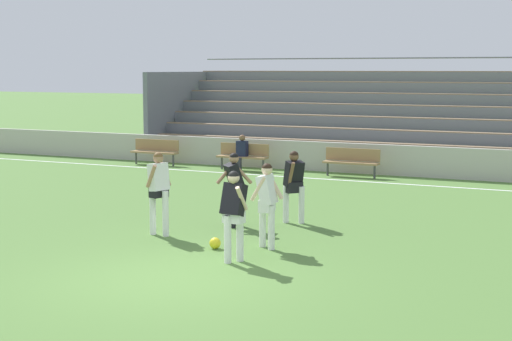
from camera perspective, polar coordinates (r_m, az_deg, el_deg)
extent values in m
plane|color=#517A38|center=(12.96, -6.04, -7.87)|extent=(160.00, 160.00, 0.00)
cube|color=white|center=(23.82, 9.03, -0.88)|extent=(44.00, 0.12, 0.01)
cube|color=#BCB7AD|center=(25.45, 10.16, 0.74)|extent=(48.00, 0.16, 0.99)
cube|color=#897051|center=(26.31, 14.08, 0.67)|extent=(23.62, 0.36, 0.08)
cube|color=slate|center=(26.14, 13.98, 0.18)|extent=(23.62, 0.04, 0.41)
cube|color=#897051|center=(26.94, 14.39, 1.69)|extent=(23.62, 0.36, 0.08)
cube|color=slate|center=(26.76, 14.30, 1.22)|extent=(23.62, 0.04, 0.41)
cube|color=#897051|center=(27.57, 14.69, 2.67)|extent=(23.62, 0.36, 0.08)
cube|color=slate|center=(27.39, 14.60, 2.21)|extent=(23.62, 0.04, 0.41)
cube|color=#897051|center=(28.21, 14.97, 3.60)|extent=(23.62, 0.36, 0.08)
cube|color=slate|center=(28.03, 14.88, 3.16)|extent=(23.62, 0.04, 0.41)
cube|color=#897051|center=(28.86, 15.24, 4.49)|extent=(23.62, 0.36, 0.08)
cube|color=slate|center=(28.67, 15.16, 4.06)|extent=(23.62, 0.04, 0.41)
cube|color=#897051|center=(29.52, 15.50, 5.34)|extent=(23.62, 0.36, 0.08)
cube|color=slate|center=(29.33, 15.42, 4.93)|extent=(23.62, 0.04, 0.41)
cube|color=#897051|center=(30.18, 15.75, 6.15)|extent=(23.62, 0.36, 0.08)
cube|color=slate|center=(29.99, 15.67, 5.75)|extent=(23.62, 0.04, 0.41)
cube|color=#897051|center=(30.85, 15.98, 6.93)|extent=(23.62, 0.36, 0.08)
cube|color=slate|center=(30.65, 15.91, 6.54)|extent=(23.62, 0.04, 0.41)
cube|color=slate|center=(32.69, -5.61, 4.31)|extent=(0.20, 5.14, 3.29)
cylinder|color=slate|center=(31.10, 16.09, 7.94)|extent=(23.62, 0.06, 0.06)
cube|color=#99754C|center=(28.04, -7.44, 1.32)|extent=(1.80, 0.40, 0.06)
cube|color=#99754C|center=(28.17, -7.25, 1.86)|extent=(1.80, 0.05, 0.40)
cylinder|color=#47474C|center=(28.49, -8.75, 0.94)|extent=(0.07, 0.07, 0.45)
cylinder|color=#47474C|center=(27.66, -6.07, 0.79)|extent=(0.07, 0.07, 0.45)
cube|color=#99754C|center=(26.34, -1.01, 0.99)|extent=(1.80, 0.40, 0.06)
cube|color=#99754C|center=(26.47, -0.84, 1.56)|extent=(1.80, 0.05, 0.40)
cylinder|color=#47474C|center=(26.71, -2.52, 0.59)|extent=(0.07, 0.07, 0.45)
cylinder|color=#47474C|center=(26.03, 0.53, 0.41)|extent=(0.07, 0.07, 0.45)
cube|color=#99754C|center=(24.89, 6.95, 0.56)|extent=(1.80, 0.40, 0.06)
cube|color=#99754C|center=(25.04, 7.08, 1.17)|extent=(1.80, 0.05, 0.40)
cylinder|color=#47474C|center=(25.17, 5.25, 0.14)|extent=(0.07, 0.07, 0.45)
cylinder|color=#47474C|center=(24.69, 8.66, -0.06)|extent=(0.07, 0.07, 0.45)
cylinder|color=#2D2D38|center=(26.17, -1.23, 0.45)|extent=(0.16, 0.16, 0.45)
cube|color=#191E38|center=(26.30, -1.02, 1.61)|extent=(0.36, 0.24, 0.52)
sphere|color=brown|center=(26.27, -1.02, 2.41)|extent=(0.21, 0.21, 0.21)
cylinder|color=white|center=(13.81, -2.08, -5.05)|extent=(0.13, 0.13, 0.85)
cylinder|color=white|center=(13.94, -1.18, -4.94)|extent=(0.13, 0.13, 0.85)
cube|color=white|center=(13.79, -1.64, -3.35)|extent=(0.37, 0.24, 0.24)
cube|color=black|center=(13.74, -1.64, -2.12)|extent=(0.40, 0.40, 0.60)
cylinder|color=beige|center=(13.87, -2.21, -1.87)|extent=(0.10, 0.36, 0.47)
cylinder|color=beige|center=(13.60, -1.06, -2.05)|extent=(0.10, 0.36, 0.47)
sphere|color=beige|center=(13.68, -1.65, -0.53)|extent=(0.21, 0.21, 0.21)
sphere|color=black|center=(13.68, -1.65, -0.44)|extent=(0.20, 0.20, 0.20)
cylinder|color=white|center=(16.29, -7.56, -3.03)|extent=(0.13, 0.13, 0.94)
cylinder|color=white|center=(16.08, -6.63, -3.16)|extent=(0.13, 0.13, 0.94)
cube|color=black|center=(16.11, -7.12, -1.52)|extent=(0.33, 0.41, 0.24)
cube|color=white|center=(16.06, -7.14, -0.47)|extent=(0.39, 0.45, 0.58)
cylinder|color=#A87A5B|center=(16.21, -6.63, -0.25)|extent=(0.32, 0.17, 0.49)
cylinder|color=#A87A5B|center=(15.91, -7.66, -0.41)|extent=(0.32, 0.17, 0.49)
sphere|color=#A87A5B|center=(16.02, -7.16, 0.90)|extent=(0.21, 0.21, 0.21)
sphere|color=brown|center=(16.01, -7.16, 0.97)|extent=(0.20, 0.20, 0.20)
cylinder|color=white|center=(17.34, 3.35, -2.53)|extent=(0.13, 0.13, 0.83)
cylinder|color=white|center=(17.39, 2.20, -2.49)|extent=(0.13, 0.13, 0.83)
cube|color=black|center=(17.30, 2.78, -1.22)|extent=(0.40, 0.42, 0.24)
cube|color=black|center=(17.26, 2.79, -0.24)|extent=(0.50, 0.50, 0.59)
cylinder|color=brown|center=(17.05, 2.60, -0.20)|extent=(0.25, 0.22, 0.51)
cylinder|color=brown|center=(17.46, 2.98, -0.03)|extent=(0.25, 0.22, 0.51)
sphere|color=brown|center=(17.21, 2.80, 1.03)|extent=(0.21, 0.21, 0.21)
sphere|color=black|center=(17.21, 2.80, 1.10)|extent=(0.20, 0.20, 0.20)
cylinder|color=white|center=(15.05, 0.48, -4.00)|extent=(0.13, 0.13, 0.85)
cylinder|color=white|center=(14.80, 1.13, -4.20)|extent=(0.13, 0.13, 0.85)
cube|color=white|center=(14.85, 0.80, -2.56)|extent=(0.23, 0.37, 0.24)
cube|color=white|center=(14.80, 0.81, -1.41)|extent=(0.35, 0.39, 0.59)
cylinder|color=beige|center=(14.91, 1.44, -1.20)|extent=(0.33, 0.09, 0.49)
cylinder|color=beige|center=(14.68, 0.17, -1.34)|extent=(0.33, 0.09, 0.49)
sphere|color=beige|center=(14.75, 0.81, 0.06)|extent=(0.21, 0.21, 0.21)
sphere|color=black|center=(14.74, 0.81, 0.14)|extent=(0.20, 0.20, 0.20)
cylinder|color=black|center=(17.14, -1.49, -2.64)|extent=(0.13, 0.13, 0.83)
cylinder|color=black|center=(16.83, -1.71, -2.83)|extent=(0.13, 0.13, 0.83)
cube|color=black|center=(16.92, -1.60, -1.42)|extent=(0.41, 0.41, 0.24)
cube|color=black|center=(16.88, -1.61, -0.42)|extent=(0.55, 0.55, 0.60)
cylinder|color=#A87A5B|center=(16.83, -0.93, -0.31)|extent=(0.33, 0.35, 0.43)
cylinder|color=#A87A5B|center=(16.92, -2.29, -0.27)|extent=(0.33, 0.35, 0.43)
sphere|color=#A87A5B|center=(16.83, -1.61, 0.88)|extent=(0.21, 0.21, 0.21)
sphere|color=black|center=(16.83, -1.61, 0.95)|extent=(0.20, 0.20, 0.20)
sphere|color=yellow|center=(14.96, -3.01, -5.33)|extent=(0.22, 0.22, 0.22)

